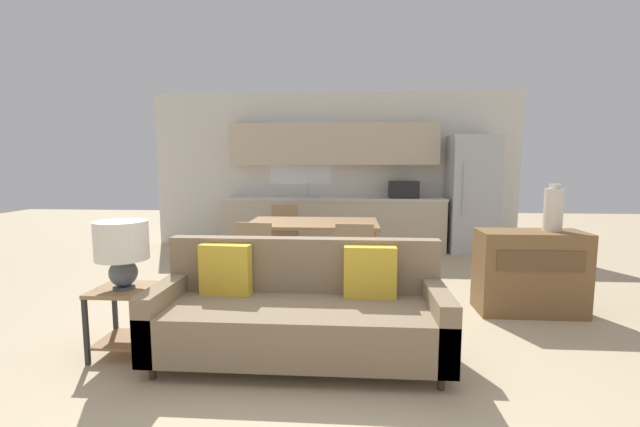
% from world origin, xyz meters
% --- Properties ---
extents(ground_plane, '(20.00, 20.00, 0.00)m').
position_xyz_m(ground_plane, '(0.00, 0.00, 0.00)').
color(ground_plane, tan).
extents(wall_back, '(6.40, 0.07, 2.70)m').
position_xyz_m(wall_back, '(-0.01, 4.63, 1.35)').
color(wall_back, silver).
rests_on(wall_back, ground_plane).
extents(kitchen_counter, '(3.76, 0.65, 2.15)m').
position_xyz_m(kitchen_counter, '(0.02, 4.33, 0.84)').
color(kitchen_counter, beige).
rests_on(kitchen_counter, ground_plane).
extents(refrigerator, '(0.75, 0.72, 1.93)m').
position_xyz_m(refrigerator, '(2.30, 4.24, 0.96)').
color(refrigerator, '#B7BABC').
rests_on(refrigerator, ground_plane).
extents(dining_table, '(1.64, 0.99, 0.74)m').
position_xyz_m(dining_table, '(-0.17, 2.40, 0.68)').
color(dining_table, olive).
rests_on(dining_table, ground_plane).
extents(couch, '(2.16, 0.80, 0.88)m').
position_xyz_m(couch, '(-0.08, 0.14, 0.35)').
color(couch, '#3D2D1E').
rests_on(couch, ground_plane).
extents(side_table, '(0.43, 0.43, 0.53)m').
position_xyz_m(side_table, '(-1.43, 0.10, 0.35)').
color(side_table, olive).
rests_on(side_table, ground_plane).
extents(table_lamp, '(0.39, 0.39, 0.52)m').
position_xyz_m(table_lamp, '(-1.42, 0.08, 0.86)').
color(table_lamp, '#4C515B').
rests_on(table_lamp, side_table).
extents(credenza, '(1.00, 0.46, 0.82)m').
position_xyz_m(credenza, '(2.07, 1.28, 0.41)').
color(credenza, brown).
rests_on(credenza, ground_plane).
extents(vase, '(0.18, 0.18, 0.46)m').
position_xyz_m(vase, '(2.28, 1.33, 1.03)').
color(vase, beige).
rests_on(vase, credenza).
extents(dining_chair_far_left, '(0.43, 0.43, 0.86)m').
position_xyz_m(dining_chair_far_left, '(-0.70, 3.28, 0.48)').
color(dining_chair_far_left, '#997A56').
rests_on(dining_chair_far_left, ground_plane).
extents(dining_chair_near_right, '(0.44, 0.44, 0.86)m').
position_xyz_m(dining_chair_near_right, '(0.35, 1.53, 0.48)').
color(dining_chair_near_right, '#997A56').
rests_on(dining_chair_near_right, ground_plane).
extents(dining_chair_near_left, '(0.48, 0.48, 0.86)m').
position_xyz_m(dining_chair_near_left, '(-0.71, 1.55, 0.48)').
color(dining_chair_near_left, '#997A56').
rests_on(dining_chair_near_left, ground_plane).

